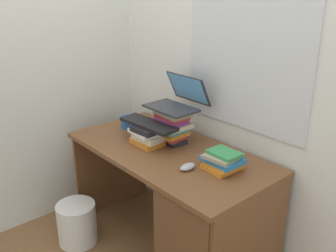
{
  "coord_description": "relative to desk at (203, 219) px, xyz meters",
  "views": [
    {
      "loc": [
        1.68,
        -1.47,
        1.74
      ],
      "look_at": [
        0.03,
        -0.03,
        0.9
      ],
      "focal_mm": 41.15,
      "sensor_mm": 36.0,
      "label": 1
    }
  ],
  "objects": [
    {
      "name": "ground_plane",
      "position": [
        -0.35,
        0.03,
        -0.4
      ],
      "size": [
        6.0,
        6.0,
        0.0
      ],
      "primitive_type": "plane",
      "color": "brown"
    },
    {
      "name": "wall_back",
      "position": [
        -0.35,
        0.42,
        0.9
      ],
      "size": [
        6.0,
        0.06,
        2.6
      ],
      "color": "silver",
      "rests_on": "ground"
    },
    {
      "name": "wall_left",
      "position": [
        -1.28,
        0.03,
        0.9
      ],
      "size": [
        0.05,
        6.0,
        2.6
      ],
      "primitive_type": "cube",
      "color": "silver",
      "rests_on": "ground"
    },
    {
      "name": "desk",
      "position": [
        0.0,
        0.0,
        0.0
      ],
      "size": [
        1.38,
        0.7,
        0.72
      ],
      "color": "brown",
      "rests_on": "ground"
    },
    {
      "name": "book_stack_tall",
      "position": [
        -0.44,
        0.13,
        0.45
      ],
      "size": [
        0.25,
        0.2,
        0.23
      ],
      "color": "black",
      "rests_on": "desk"
    },
    {
      "name": "book_stack_keyboard_riser",
      "position": [
        -0.5,
        -0.02,
        0.4
      ],
      "size": [
        0.23,
        0.21,
        0.13
      ],
      "color": "orange",
      "rests_on": "desk"
    },
    {
      "name": "book_stack_side",
      "position": [
        0.05,
        0.09,
        0.38
      ],
      "size": [
        0.21,
        0.2,
        0.11
      ],
      "color": "orange",
      "rests_on": "desk"
    },
    {
      "name": "laptop",
      "position": [
        -0.44,
        0.19,
        0.61
      ],
      "size": [
        0.34,
        0.31,
        0.21
      ],
      "color": "#2D2D33",
      "rests_on": "book_stack_tall"
    },
    {
      "name": "keyboard",
      "position": [
        -0.5,
        -0.01,
        0.47
      ],
      "size": [
        0.43,
        0.17,
        0.02
      ],
      "primitive_type": "cube",
      "rotation": [
        0.0,
        0.0,
        0.07
      ],
      "color": "black",
      "rests_on": "book_stack_keyboard_riser"
    },
    {
      "name": "computer_mouse",
      "position": [
        -0.07,
        -0.07,
        0.34
      ],
      "size": [
        0.06,
        0.1,
        0.04
      ],
      "primitive_type": "ellipsoid",
      "color": "#A5A8AD",
      "rests_on": "desk"
    },
    {
      "name": "mug",
      "position": [
        -0.84,
        0.05,
        0.37
      ],
      "size": [
        0.12,
        0.08,
        0.09
      ],
      "color": "#265999",
      "rests_on": "desk"
    },
    {
      "name": "wastebasket",
      "position": [
        -0.79,
        -0.44,
        -0.25
      ],
      "size": [
        0.27,
        0.27,
        0.3
      ],
      "primitive_type": "cylinder",
      "color": "silver",
      "rests_on": "ground"
    }
  ]
}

